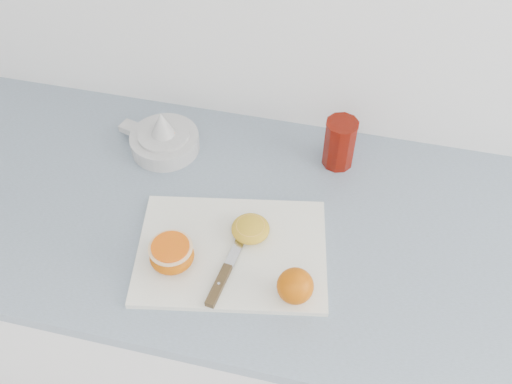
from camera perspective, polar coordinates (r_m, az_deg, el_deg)
counter at (r=1.53m, az=-0.43°, el=-12.87°), size 2.64×0.64×0.89m
cutting_board at (r=1.10m, az=-2.44°, el=-5.98°), size 0.40×0.32×0.01m
whole_orange at (r=1.02m, az=3.94°, el=-9.36°), size 0.07×0.07×0.07m
half_orange at (r=1.07m, az=-8.43°, el=-6.19°), size 0.08×0.08×0.05m
squeezed_shell at (r=1.11m, az=-0.55°, el=-3.68°), size 0.08×0.08×0.03m
paring_knife at (r=1.06m, az=-3.35°, el=-8.52°), size 0.04×0.21×0.01m
citrus_juicer at (r=1.29m, az=-9.22°, el=5.28°), size 0.20×0.15×0.10m
red_tumbler at (r=1.24m, az=8.34°, el=4.71°), size 0.07×0.07×0.12m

